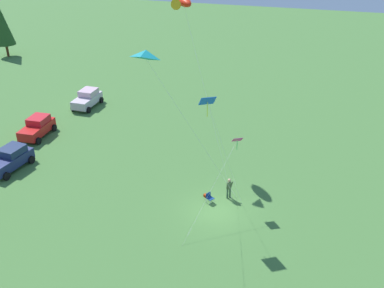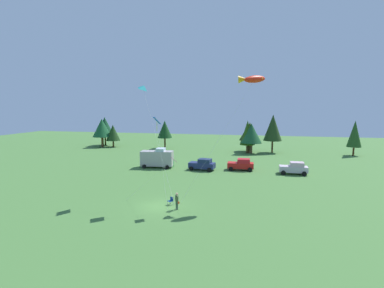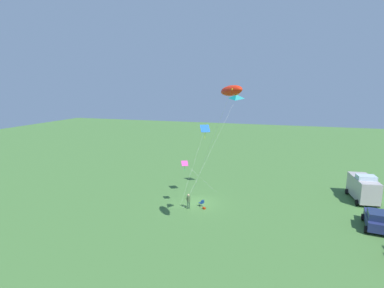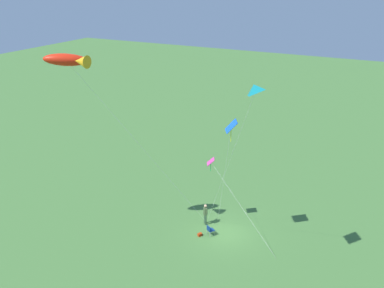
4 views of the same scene
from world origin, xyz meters
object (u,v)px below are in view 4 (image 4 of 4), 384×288
kite_diamond_rainbow (213,165)px  kite_delta_teal (253,89)px  backpack_on_grass (200,235)px  folding_chair (210,230)px  kite_large_fish (69,60)px  person_kite_flyer (205,213)px  kite_diamond_blue (231,129)px

kite_diamond_rainbow → kite_delta_teal: size_ratio=0.51×
backpack_on_grass → kite_delta_teal: kite_delta_teal is taller
kite_delta_teal → backpack_on_grass: bearing=-29.2°
folding_chair → kite_large_fish: 15.90m
person_kite_flyer → backpack_on_grass: bearing=-118.1°
backpack_on_grass → kite_diamond_rainbow: 5.38m
folding_chair → kite_diamond_rainbow: bearing=53.3°
backpack_on_grass → kite_delta_teal: 13.47m
folding_chair → kite_diamond_rainbow: kite_diamond_rainbow is taller
backpack_on_grass → kite_diamond_blue: bearing=-164.2°
kite_delta_teal → folding_chair: bearing=-37.3°
kite_large_fish → kite_diamond_rainbow: (-7.40, -6.32, -8.34)m
kite_diamond_blue → kite_delta_teal: 5.52m
folding_chair → kite_large_fish: (8.05, 4.62, 12.90)m
kite_large_fish → kite_diamond_blue: (-9.43, -4.74, -4.63)m
kite_diamond_rainbow → folding_chair: bearing=110.9°
folding_chair → backpack_on_grass: bearing=158.0°
backpack_on_grass → kite_diamond_rainbow: bearing=-89.5°
kite_diamond_rainbow → kite_delta_teal: (-4.59, 4.70, 7.48)m
person_kite_flyer → backpack_on_grass: 2.01m
kite_large_fish → backpack_on_grass: bearing=-150.7°
folding_chair → backpack_on_grass: folding_chair is taller
kite_large_fish → kite_diamond_rainbow: 12.82m
backpack_on_grass → folding_chair: bearing=-144.4°
folding_chair → backpack_on_grass: (0.63, 0.45, -0.38)m
person_kite_flyer → backpack_on_grass: size_ratio=5.44×
backpack_on_grass → kite_large_fish: 15.77m
folding_chair → kite_diamond_blue: kite_diamond_blue is taller
kite_large_fish → kite_delta_teal: size_ratio=1.07×
person_kite_flyer → kite_diamond_blue: 8.19m
kite_delta_teal → kite_diamond_blue: bearing=-50.6°
folding_chair → kite_diamond_blue: size_ratio=0.09×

